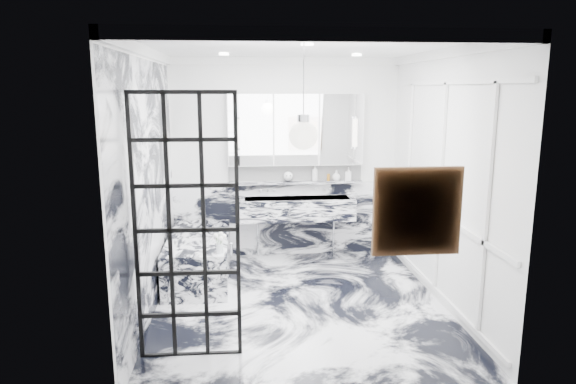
{
  "coord_description": "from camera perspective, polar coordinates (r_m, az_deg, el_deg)",
  "views": [
    {
      "loc": [
        -0.62,
        -5.41,
        2.39
      ],
      "look_at": [
        -0.07,
        0.5,
        1.18
      ],
      "focal_mm": 32.0,
      "sensor_mm": 36.0,
      "label": 1
    }
  ],
  "objects": [
    {
      "name": "floor",
      "position": [
        5.95,
        1.18,
        -12.2
      ],
      "size": [
        3.6,
        3.6,
        0.0
      ],
      "primitive_type": "plane",
      "color": "white",
      "rests_on": "ground"
    },
    {
      "name": "sconce_right",
      "position": [
        7.25,
        7.47,
        6.56
      ],
      "size": [
        0.07,
        0.07,
        0.4
      ],
      "primitive_type": "cylinder",
      "color": "white",
      "rests_on": "mirror_cabinet"
    },
    {
      "name": "soap_bottle_b",
      "position": [
        7.38,
        6.74,
        2.01
      ],
      "size": [
        0.11,
        0.11,
        0.19
      ],
      "primitive_type": "imported",
      "rotation": [
        0.0,
        0.0,
        -0.28
      ],
      "color": "#4C4C51",
      "rests_on": "ledge"
    },
    {
      "name": "ledge",
      "position": [
        7.29,
        0.87,
        1.06
      ],
      "size": [
        1.9,
        0.14,
        0.04
      ],
      "primitive_type": "cube",
      "color": "silver",
      "rests_on": "wall_back"
    },
    {
      "name": "wall_right",
      "position": [
        5.93,
        16.78,
        1.4
      ],
      "size": [
        0.0,
        3.6,
        3.6
      ],
      "primitive_type": "plane",
      "rotation": [
        1.57,
        0.0,
        -1.57
      ],
      "color": "white",
      "rests_on": "floor"
    },
    {
      "name": "sconce_left",
      "position": [
        7.07,
        -5.7,
        6.48
      ],
      "size": [
        0.07,
        0.07,
        0.4
      ],
      "primitive_type": "cylinder",
      "color": "white",
      "rests_on": "mirror_cabinet"
    },
    {
      "name": "trough_sink",
      "position": [
        7.2,
        1.0,
        -1.84
      ],
      "size": [
        1.6,
        0.45,
        0.3
      ],
      "primitive_type": "cube",
      "color": "silver",
      "rests_on": "wall_back"
    },
    {
      "name": "subway_tile",
      "position": [
        7.33,
        0.82,
        2.18
      ],
      "size": [
        1.9,
        0.03,
        0.23
      ],
      "primitive_type": "cube",
      "color": "white",
      "rests_on": "wall_back"
    },
    {
      "name": "soap_bottle_c",
      "position": [
        7.35,
        5.39,
        1.84
      ],
      "size": [
        0.12,
        0.12,
        0.15
      ],
      "primitive_type": "imported",
      "rotation": [
        0.0,
        0.0,
        0.05
      ],
      "color": "silver",
      "rests_on": "ledge"
    },
    {
      "name": "crittall_door",
      "position": [
        4.55,
        -11.18,
        -4.18
      ],
      "size": [
        0.88,
        0.05,
        2.36
      ],
      "primitive_type": null,
      "rotation": [
        0.0,
        0.0,
        -0.02
      ],
      "color": "black",
      "rests_on": "floor"
    },
    {
      "name": "bathtub",
      "position": [
        6.67,
        -9.85,
        -7.16
      ],
      "size": [
        0.75,
        1.65,
        0.55
      ],
      "primitive_type": "cube",
      "color": "silver",
      "rests_on": "floor"
    },
    {
      "name": "ceiling",
      "position": [
        5.46,
        1.3,
        15.8
      ],
      "size": [
        3.6,
        3.6,
        0.0
      ],
      "primitive_type": "plane",
      "rotation": [
        3.14,
        0.0,
        0.0
      ],
      "color": "white",
      "rests_on": "wall_back"
    },
    {
      "name": "marble_clad_left",
      "position": [
        5.6,
        -15.11,
        0.28
      ],
      "size": [
        0.02,
        3.56,
        2.68
      ],
      "primitive_type": "cube",
      "color": "white",
      "rests_on": "floor"
    },
    {
      "name": "wall_left",
      "position": [
        5.59,
        -15.29,
        0.89
      ],
      "size": [
        0.0,
        3.6,
        3.6
      ],
      "primitive_type": "plane",
      "rotation": [
        1.57,
        0.0,
        1.57
      ],
      "color": "white",
      "rests_on": "floor"
    },
    {
      "name": "wall_back",
      "position": [
        7.31,
        -0.36,
        3.7
      ],
      "size": [
        3.6,
        0.0,
        3.6
      ],
      "primitive_type": "plane",
      "rotation": [
        1.57,
        0.0,
        0.0
      ],
      "color": "white",
      "rests_on": "floor"
    },
    {
      "name": "flower_vase",
      "position": [
        5.88,
        -7.6,
        -6.21
      ],
      "size": [
        0.08,
        0.08,
        0.12
      ],
      "primitive_type": "cylinder",
      "color": "silver",
      "rests_on": "bathtub"
    },
    {
      "name": "panel_molding",
      "position": [
        5.94,
        16.55,
        0.45
      ],
      "size": [
        0.03,
        3.4,
        2.3
      ],
      "primitive_type": "cube",
      "color": "white",
      "rests_on": "floor"
    },
    {
      "name": "marble_clad_back",
      "position": [
        7.45,
        -0.34,
        -3.01
      ],
      "size": [
        3.18,
        0.05,
        1.05
      ],
      "primitive_type": "cube",
      "color": "white",
      "rests_on": "floor"
    },
    {
      "name": "face_pot",
      "position": [
        7.26,
        0.01,
        1.77
      ],
      "size": [
        0.13,
        0.13,
        0.13
      ],
      "primitive_type": "sphere",
      "color": "white",
      "rests_on": "ledge"
    },
    {
      "name": "wall_front",
      "position": [
        3.8,
        4.31,
        -3.63
      ],
      "size": [
        3.6,
        0.0,
        3.6
      ],
      "primitive_type": "plane",
      "rotation": [
        -1.57,
        0.0,
        0.0
      ],
      "color": "white",
      "rests_on": "floor"
    },
    {
      "name": "amber_bottle",
      "position": [
        7.34,
        4.51,
        1.64
      ],
      "size": [
        0.04,
        0.04,
        0.1
      ],
      "primitive_type": "cylinder",
      "color": "#8C5919",
      "rests_on": "ledge"
    },
    {
      "name": "artwork",
      "position": [
        3.99,
        14.16,
        -2.09
      ],
      "size": [
        0.58,
        0.06,
        0.58
      ],
      "primitive_type": "cube",
      "color": "#B97012",
      "rests_on": "wall_front"
    },
    {
      "name": "soap_bottle_a",
      "position": [
        7.29,
        3.0,
        2.12
      ],
      "size": [
        0.11,
        0.11,
        0.23
      ],
      "primitive_type": "imported",
      "rotation": [
        0.0,
        0.0,
        0.34
      ],
      "color": "#8C5919",
      "rests_on": "ledge"
    },
    {
      "name": "mirror_cabinet",
      "position": [
        7.2,
        0.88,
        6.95
      ],
      "size": [
        1.9,
        0.16,
        1.0
      ],
      "primitive_type": "cube",
      "color": "white",
      "rests_on": "wall_back"
    },
    {
      "name": "pendant_light",
      "position": [
        4.29,
        1.72,
        6.33
      ],
      "size": [
        0.24,
        0.24,
        0.24
      ],
      "primitive_type": "sphere",
      "color": "white",
      "rests_on": "ceiling"
    }
  ]
}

